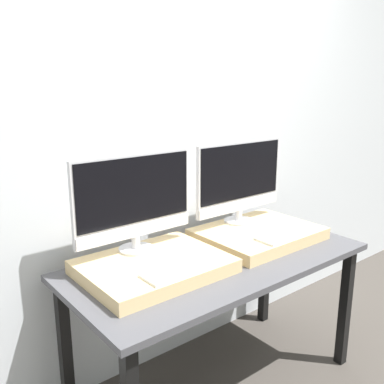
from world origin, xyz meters
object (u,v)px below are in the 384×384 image
at_px(monitor_left, 135,199).
at_px(keyboard_left, 176,271).
at_px(monitor_right, 240,179).
at_px(keyboard_right, 282,236).

height_order(monitor_left, keyboard_left, monitor_left).
xyz_separation_m(monitor_right, keyboard_right, (-0.00, -0.32, -0.24)).
bearing_deg(keyboard_left, keyboard_right, 0.00).
bearing_deg(monitor_right, monitor_left, 180.00).
height_order(keyboard_left, monitor_right, monitor_right).
bearing_deg(monitor_left, keyboard_right, -25.00).
bearing_deg(monitor_right, keyboard_left, -155.00).
relative_size(keyboard_left, monitor_right, 0.48).
xyz_separation_m(monitor_left, keyboard_left, (0.00, -0.32, -0.24)).
relative_size(monitor_left, keyboard_right, 2.07).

